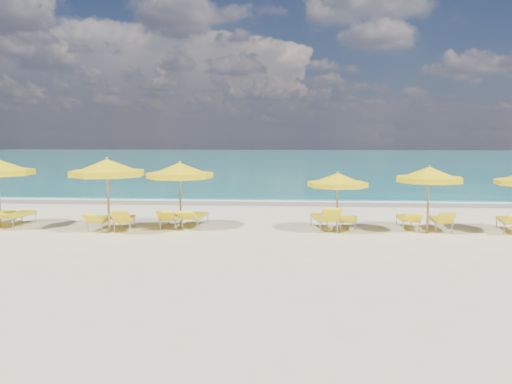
{
  "coord_description": "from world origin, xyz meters",
  "views": [
    {
      "loc": [
        1.22,
        -16.99,
        3.35
      ],
      "look_at": [
        0.0,
        1.5,
        1.2
      ],
      "focal_mm": 35.0,
      "sensor_mm": 36.0,
      "label": 1
    }
  ],
  "objects": [
    {
      "name": "lounger_2_left",
      "position": [
        -5.42,
        0.02,
        0.21
      ],
      "size": [
        0.62,
        1.72,
        0.73
      ],
      "rotation": [
        0.0,
        0.0,
        -0.03
      ],
      "color": "#A5A8AD",
      "rests_on": "ground"
    },
    {
      "name": "lounger_4_left",
      "position": [
        2.48,
        0.47,
        0.25
      ],
      "size": [
        1.02,
        2.03,
        0.96
      ],
      "rotation": [
        0.0,
        0.0,
        0.19
      ],
      "color": "#A5A8AD",
      "rests_on": "ground"
    },
    {
      "name": "umbrella_4",
      "position": [
        2.89,
        0.07,
        1.78
      ],
      "size": [
        2.41,
        2.41,
        2.09
      ],
      "rotation": [
        0.0,
        0.0,
        -0.19
      ],
      "color": "tan",
      "rests_on": "ground"
    },
    {
      "name": "lounger_4_right",
      "position": [
        3.36,
        0.65,
        0.2
      ],
      "size": [
        0.83,
        1.76,
        0.65
      ],
      "rotation": [
        0.0,
        0.0,
        -0.18
      ],
      "color": "#A5A8AD",
      "rests_on": "ground"
    },
    {
      "name": "foam_line",
      "position": [
        0.0,
        8.2,
        0.0
      ],
      "size": [
        120.0,
        1.2,
        0.03
      ],
      "primitive_type": "cube",
      "color": "white",
      "rests_on": "ground"
    },
    {
      "name": "lounger_5_left",
      "position": [
        5.46,
        0.82,
        0.22
      ],
      "size": [
        0.65,
        1.85,
        0.74
      ],
      "rotation": [
        0.0,
        0.0,
        -0.03
      ],
      "color": "#A5A8AD",
      "rests_on": "ground"
    },
    {
      "name": "lounger_5_right",
      "position": [
        6.55,
        0.64,
        0.21
      ],
      "size": [
        0.67,
        1.73,
        0.79
      ],
      "rotation": [
        0.0,
        0.0,
        -0.06
      ],
      "color": "#A5A8AD",
      "rests_on": "ground"
    },
    {
      "name": "wet_sand_band",
      "position": [
        0.0,
        7.4,
        0.0
      ],
      "size": [
        120.0,
        2.6,
        0.01
      ],
      "primitive_type": "cube",
      "color": "tan",
      "rests_on": "ground"
    },
    {
      "name": "lounger_3_left",
      "position": [
        -3.02,
        0.62,
        0.22
      ],
      "size": [
        0.63,
        1.79,
        0.77
      ],
      "rotation": [
        0.0,
        0.0,
        -0.02
      ],
      "color": "#A5A8AD",
      "rests_on": "ground"
    },
    {
      "name": "ocean",
      "position": [
        0.0,
        48.0,
        0.0
      ],
      "size": [
        120.0,
        80.0,
        0.3
      ],
      "primitive_type": "cube",
      "color": "#136F6C",
      "rests_on": "ground"
    },
    {
      "name": "umbrella_5",
      "position": [
        6.0,
        0.28,
        1.97
      ],
      "size": [
        2.54,
        2.54,
        2.31
      ],
      "rotation": [
        0.0,
        0.0,
        0.13
      ],
      "color": "tan",
      "rests_on": "ground"
    },
    {
      "name": "umbrella_2",
      "position": [
        -4.95,
        -0.44,
        2.2
      ],
      "size": [
        3.07,
        3.07,
        2.58
      ],
      "rotation": [
        0.0,
        0.0,
        -0.24
      ],
      "color": "tan",
      "rests_on": "ground"
    },
    {
      "name": "lounger_1_right",
      "position": [
        -8.77,
        0.48,
        0.24
      ],
      "size": [
        0.9,
        2.12,
        0.75
      ],
      "rotation": [
        0.0,
        0.0,
        -0.12
      ],
      "color": "#A5A8AD",
      "rests_on": "ground"
    },
    {
      "name": "lounger_6_left",
      "position": [
        8.83,
        0.47,
        0.23
      ],
      "size": [
        0.97,
        1.99,
        0.79
      ],
      "rotation": [
        0.0,
        0.0,
        -0.19
      ],
      "color": "#A5A8AD",
      "rests_on": "ground"
    },
    {
      "name": "lounger_3_right",
      "position": [
        -2.19,
        0.77,
        0.23
      ],
      "size": [
        0.87,
        1.97,
        0.76
      ],
      "rotation": [
        0.0,
        0.0,
        -0.14
      ],
      "color": "#A5A8AD",
      "rests_on": "ground"
    },
    {
      "name": "whitecap_near",
      "position": [
        -6.0,
        17.0,
        0.0
      ],
      "size": [
        14.0,
        0.36,
        0.05
      ],
      "primitive_type": "cube",
      "color": "white",
      "rests_on": "ground"
    },
    {
      "name": "umbrella_3",
      "position": [
        -2.64,
        0.44,
        2.05
      ],
      "size": [
        2.89,
        2.89,
        2.41
      ],
      "rotation": [
        0.0,
        0.0,
        0.25
      ],
      "color": "tan",
      "rests_on": "ground"
    },
    {
      "name": "whitecap_far",
      "position": [
        8.0,
        24.0,
        0.0
      ],
      "size": [
        18.0,
        0.3,
        0.05
      ],
      "primitive_type": "cube",
      "color": "white",
      "rests_on": "ground"
    },
    {
      "name": "ground_plane",
      "position": [
        0.0,
        0.0,
        0.0
      ],
      "size": [
        120.0,
        120.0,
        0.0
      ],
      "primitive_type": "plane",
      "color": "beige"
    },
    {
      "name": "lounger_2_right",
      "position": [
        -4.55,
        0.01,
        0.22
      ],
      "size": [
        0.88,
        1.82,
        0.83
      ],
      "rotation": [
        0.0,
        0.0,
        0.18
      ],
      "color": "#A5A8AD",
      "rests_on": "ground"
    }
  ]
}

